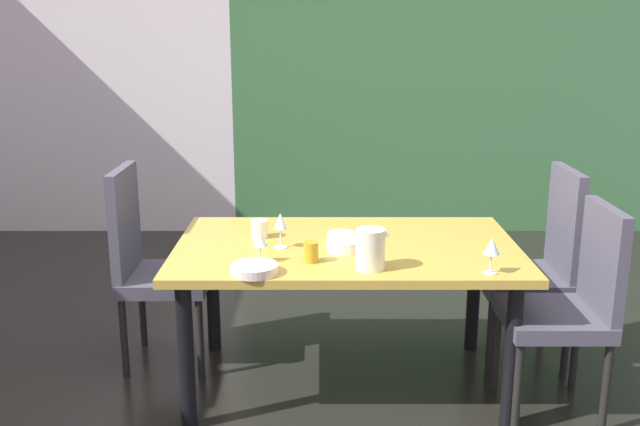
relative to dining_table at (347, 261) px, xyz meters
The scene contains 16 objects.
ground_plane 0.76m from the dining_table, 122.14° to the right, with size 6.31×6.33×0.02m, color black.
back_panel_interior 3.55m from the dining_table, 127.28° to the left, with size 2.51×0.10×2.66m, color silver.
garden_window_panel 3.04m from the dining_table, 69.39° to the left, with size 3.79×0.10×2.66m, color #396A3E.
dining_table is the anchor object (origin of this frame).
chair_left_far 1.04m from the dining_table, 165.80° to the left, with size 0.45×0.44×1.04m.
chair_right_near 1.03m from the dining_table, 14.28° to the right, with size 0.44×0.44×0.97m.
chair_right_far 1.03m from the dining_table, 14.20° to the left, with size 0.44×0.44×1.03m.
wine_glass_front 0.37m from the dining_table, behind, with size 0.06×0.06×0.17m.
wine_glass_left 0.74m from the dining_table, 34.57° to the right, with size 0.07×0.07×0.15m.
wine_glass_west 0.50m from the dining_table, 145.87° to the right, with size 0.06×0.06×0.14m.
serving_bowl_right 0.58m from the dining_table, 134.49° to the right, with size 0.20×0.20×0.04m, color #F3DBC9.
serving_bowl_rear 0.12m from the dining_table, 119.56° to the left, with size 0.13×0.13×0.05m, color silver.
serving_bowl_south 0.14m from the dining_table, 93.21° to the right, with size 0.18×0.18×0.05m, color silver.
cup_north 0.45m from the dining_table, 164.61° to the left, with size 0.08×0.08×0.09m, color #EEEFCA.
cup_center 0.33m from the dining_table, 122.48° to the right, with size 0.06×0.06×0.09m, color #BA8C21.
pitcher_near_shelf 0.40m from the dining_table, 75.80° to the right, with size 0.14×0.13×0.18m.
Camera 1 is at (0.09, -2.87, 1.72)m, focal length 40.00 mm.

